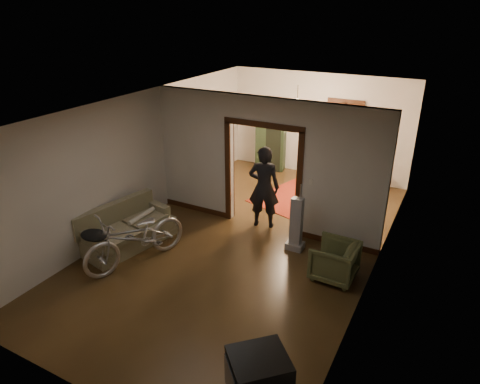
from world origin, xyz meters
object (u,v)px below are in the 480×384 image
Objects in this scene: bicycle at (136,238)px; desk at (355,176)px; locker at (271,142)px; person at (264,187)px; armchair at (334,261)px; sofa at (128,226)px.

desk is at bearing 83.39° from bicycle.
locker is at bearing -170.13° from desk.
locker is (-1.30, 3.28, -0.09)m from person.
desk is at bearing -168.96° from armchair.
armchair is at bearing 23.13° from sofa.
armchair is 5.52m from locker.
armchair is at bearing 134.12° from person.
desk is (2.65, 5.43, -0.20)m from bicycle.
person is 2.01× the size of desk.
armchair is 0.84× the size of desk.
person is 1.11× the size of locker.
person is (2.02, 1.99, 0.48)m from sofa.
desk is at bearing 68.48° from sofa.
bicycle is at bearing 45.32° from person.
locker reaches higher than bicycle.
armchair is at bearing -64.05° from locker.
armchair is 0.46× the size of locker.
locker is 1.82× the size of desk.
desk is (2.52, -0.28, -0.48)m from locker.
bicycle reaches higher than desk.
bicycle is 2.71× the size of armchair.
armchair is at bearing -64.33° from desk.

